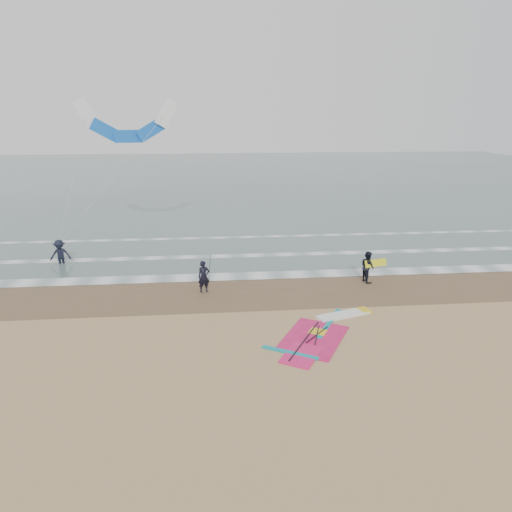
{
  "coord_description": "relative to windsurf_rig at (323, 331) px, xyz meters",
  "views": [
    {
      "loc": [
        -2.37,
        -15.63,
        8.76
      ],
      "look_at": [
        -0.47,
        5.0,
        2.2
      ],
      "focal_mm": 32.0,
      "sensor_mm": 36.0,
      "label": 1
    }
  ],
  "objects": [
    {
      "name": "held_pole",
      "position": [
        -4.7,
        4.95,
        1.17
      ],
      "size": [
        0.17,
        0.86,
        1.82
      ],
      "color": "black",
      "rests_on": "ground"
    },
    {
      "name": "person_standing",
      "position": [
        -5.0,
        4.95,
        0.79
      ],
      "size": [
        0.69,
        0.56,
        1.64
      ],
      "primitive_type": "imported",
      "rotation": [
        0.0,
        0.0,
        0.31
      ],
      "color": "black",
      "rests_on": "ground"
    },
    {
      "name": "person_wading",
      "position": [
        -13.65,
        10.2,
        0.9
      ],
      "size": [
        1.27,
        0.81,
        1.86
      ],
      "primitive_type": "imported",
      "rotation": [
        0.0,
        0.0,
        0.1
      ],
      "color": "black",
      "rests_on": "ground"
    },
    {
      "name": "surf_kite",
      "position": [
        -9.78,
        14.16,
        7.93
      ],
      "size": [
        7.17,
        4.21,
        8.41
      ],
      "color": "white",
      "rests_on": "ground"
    },
    {
      "name": "ground",
      "position": [
        -1.99,
        -1.17,
        -0.03
      ],
      "size": [
        120.0,
        120.0,
        0.0
      ],
      "primitive_type": "plane",
      "color": "tan",
      "rests_on": "ground"
    },
    {
      "name": "person_walking",
      "position": [
        3.72,
        5.64,
        0.81
      ],
      "size": [
        0.81,
        0.94,
        1.69
      ],
      "primitive_type": "imported",
      "rotation": [
        0.0,
        0.0,
        1.79
      ],
      "color": "black",
      "rests_on": "ground"
    },
    {
      "name": "foam_waterline",
      "position": [
        -1.99,
        9.27,
        -0.0
      ],
      "size": [
        120.0,
        9.15,
        0.02
      ],
      "color": "white",
      "rests_on": "ground"
    },
    {
      "name": "wet_sand_band",
      "position": [
        -1.99,
        4.83,
        -0.03
      ],
      "size": [
        120.0,
        5.0,
        0.01
      ],
      "primitive_type": "cube",
      "color": "brown",
      "rests_on": "ground"
    },
    {
      "name": "windsurf_rig",
      "position": [
        0.0,
        0.0,
        0.0
      ],
      "size": [
        5.33,
        5.04,
        0.13
      ],
      "color": "white",
      "rests_on": "ground"
    },
    {
      "name": "carried_kiteboard",
      "position": [
        4.12,
        5.54,
        1.04
      ],
      "size": [
        1.3,
        0.51,
        0.39
      ],
      "color": "yellow",
      "rests_on": "ground"
    },
    {
      "name": "sea_water",
      "position": [
        -1.99,
        46.83,
        -0.02
      ],
      "size": [
        120.0,
        80.0,
        0.02
      ],
      "primitive_type": "cube",
      "color": "#47605E",
      "rests_on": "ground"
    }
  ]
}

